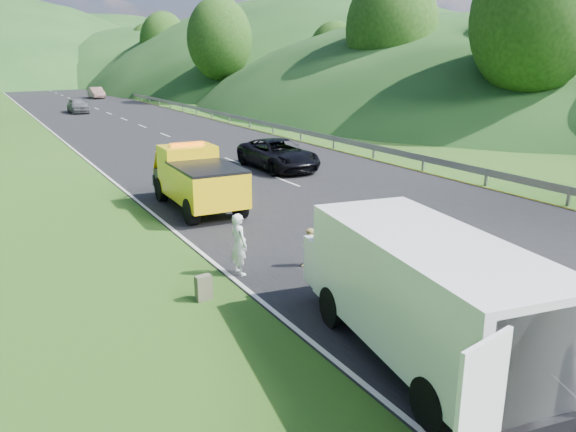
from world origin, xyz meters
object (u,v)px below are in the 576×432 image
tow_truck (197,179)px  white_van (423,290)px  child (311,268)px  spare_tire (516,374)px  worker (548,378)px  passing_suv (278,169)px  woman (240,274)px  suitcase (204,288)px

tow_truck → white_van: white_van is taller
tow_truck → child: (0.46, -7.29, -1.16)m
spare_tire → white_van: bearing=130.9°
white_van → worker: 2.68m
child → passing_suv: passing_suv is taller
child → worker: size_ratio=0.62×
white_van → spare_tire: white_van is taller
tow_truck → woman: size_ratio=3.39×
tow_truck → worker: bearing=-82.7°
white_van → child: (0.69, 5.02, -1.39)m
suitcase → spare_tire: (3.76, -5.81, -0.31)m
white_van → child: size_ratio=6.68×
worker → passing_suv: 19.90m
white_van → woman: 5.83m
woman → spare_tire: bearing=-166.7°
woman → worker: 7.74m
woman → worker: worker is taller
tow_truck → white_van: 12.32m
white_van → spare_tire: bearing=-39.5°
passing_suv → child: bearing=-115.3°
tow_truck → suitcase: bearing=-107.9°
tow_truck → woman: 7.02m
child → tow_truck: bearing=129.8°
suitcase → tow_truck: bearing=70.1°
white_van → passing_suv: white_van is taller
white_van → woman: white_van is taller
woman → passing_suv: size_ratio=0.31×
suitcase → spare_tire: bearing=-57.1°
white_van → worker: size_ratio=4.11×
passing_suv → tow_truck: bearing=-140.5°
tow_truck → spare_tire: bearing=-84.1°
worker → tow_truck: bearing=89.9°
woman → tow_truck: bearing=-17.4°
child → suitcase: suitcase is taller
white_van → spare_tire: size_ratio=11.99×
child → suitcase: (-3.30, -0.54, 0.31)m
white_van → passing_suv: size_ratio=1.37×
worker → woman: bearing=105.3°
suitcase → spare_tire: suitcase is taller
worker → passing_suv: (4.98, 19.27, 0.00)m
worker → spare_tire: size_ratio=2.91×
suitcase → passing_suv: 15.96m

